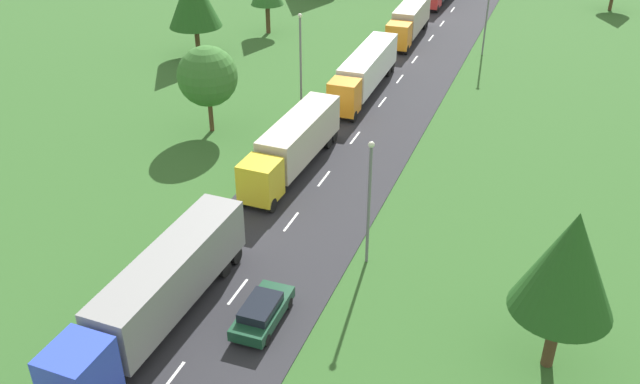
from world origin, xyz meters
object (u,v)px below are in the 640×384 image
at_px(truck_third, 365,70).
at_px(tree_elm, 207,76).
at_px(lamppost_fourth, 488,9).
at_px(lamppost_second, 369,197).
at_px(truck_fourth, 409,20).
at_px(truck_second, 294,144).
at_px(tree_ash, 569,264).
at_px(car_second, 262,311).
at_px(truck_lead, 157,292).
at_px(lamppost_third, 301,60).

height_order(truck_third, tree_elm, tree_elm).
bearing_deg(lamppost_fourth, lamppost_second, -90.74).
distance_m(truck_fourth, tree_elm, 31.49).
relative_size(truck_second, tree_elm, 1.80).
distance_m(truck_fourth, lamppost_second, 43.92).
relative_size(lamppost_second, tree_ash, 0.91).
height_order(car_second, lamppost_second, lamppost_second).
bearing_deg(lamppost_second, truck_lead, -132.01).
distance_m(truck_lead, lamppost_fourth, 50.47).
bearing_deg(truck_second, tree_ash, -36.33).
height_order(car_second, lamppost_third, lamppost_third).
relative_size(lamppost_fourth, tree_elm, 1.24).
distance_m(lamppost_third, tree_elm, 8.10).
xyz_separation_m(lamppost_fourth, tree_elm, (-17.97, -27.33, -0.20)).
relative_size(truck_lead, lamppost_fourth, 1.65).
bearing_deg(tree_ash, lamppost_third, 133.39).
height_order(truck_second, truck_third, truck_second).
height_order(truck_fourth, tree_ash, tree_ash).
bearing_deg(truck_fourth, truck_third, -89.30).
bearing_deg(truck_fourth, lamppost_second, -79.04).
xyz_separation_m(truck_fourth, tree_ash, (19.11, -48.10, 3.90)).
relative_size(lamppost_third, tree_elm, 1.23).
xyz_separation_m(truck_fourth, lamppost_fourth, (8.86, -2.70, 2.82)).
height_order(truck_fourth, lamppost_second, lamppost_second).
xyz_separation_m(truck_third, car_second, (4.67, -32.84, -1.33)).
bearing_deg(lamppost_third, truck_third, 61.58).
relative_size(lamppost_second, lamppost_fourth, 0.88).
relative_size(car_second, lamppost_second, 0.57).
bearing_deg(truck_lead, truck_third, 89.66).
bearing_deg(truck_lead, tree_ash, 12.43).
bearing_deg(lamppost_third, truck_fourth, 81.92).
distance_m(truck_third, tree_ash, 36.19).
height_order(truck_lead, truck_third, truck_lead).
xyz_separation_m(truck_third, lamppost_third, (-3.66, -6.75, 2.75)).
relative_size(truck_fourth, lamppost_second, 1.55).
distance_m(truck_second, truck_third, 16.49).
bearing_deg(car_second, truck_second, 106.94).
distance_m(truck_second, tree_ash, 24.17).
relative_size(truck_second, tree_ash, 1.49).
height_order(lamppost_second, tree_elm, lamppost_second).
relative_size(truck_lead, tree_ash, 1.70).
bearing_deg(tree_ash, truck_lead, -167.57).
distance_m(truck_fourth, lamppost_fourth, 9.68).
height_order(truck_lead, tree_elm, tree_elm).
bearing_deg(lamppost_fourth, tree_elm, -123.32).
relative_size(truck_fourth, lamppost_fourth, 1.37).
distance_m(truck_lead, tree_elm, 24.21).
height_order(truck_lead, lamppost_fourth, lamppost_fourth).
distance_m(truck_third, tree_elm, 15.84).
xyz_separation_m(truck_lead, tree_elm, (-9.11, 22.28, 2.53)).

